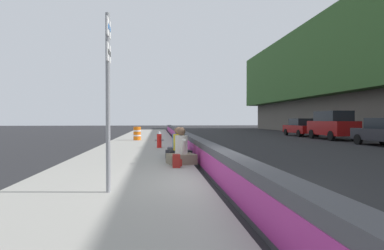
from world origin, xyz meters
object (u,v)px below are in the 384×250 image
(fire_hydrant, at_px, (159,139))
(parked_car_midline, at_px, (301,127))
(parked_car_fourth, at_px, (332,125))
(seated_person_foreground, at_px, (181,152))
(seated_person_middle, at_px, (179,149))
(construction_barrel, at_px, (137,133))
(backpack, at_px, (177,161))
(seated_person_rear, at_px, (177,146))
(route_sign_post, at_px, (108,89))

(fire_hydrant, height_order, parked_car_midline, parked_car_midline)
(fire_hydrant, distance_m, parked_car_fourth, 15.69)
(seated_person_foreground, bearing_deg, parked_car_fourth, -43.93)
(seated_person_middle, bearing_deg, parked_car_midline, -36.28)
(construction_barrel, distance_m, parked_car_midline, 16.67)
(fire_hydrant, distance_m, seated_person_foreground, 6.21)
(seated_person_foreground, xyz_separation_m, seated_person_middle, (1.33, -0.00, -0.01))
(backpack, bearing_deg, parked_car_midline, -33.70)
(construction_barrel, distance_m, parked_car_fourth, 15.38)
(seated_person_foreground, distance_m, construction_barrel, 12.67)
(backpack, bearing_deg, seated_person_middle, -5.58)
(construction_barrel, bearing_deg, backpack, -171.30)
(seated_person_middle, relative_size, construction_barrel, 1.25)
(seated_person_middle, xyz_separation_m, seated_person_rear, (1.34, -0.02, -0.02))
(route_sign_post, bearing_deg, parked_car_fourth, -40.26)
(fire_hydrant, xyz_separation_m, seated_person_foreground, (-6.17, -0.70, -0.07))
(construction_barrel, xyz_separation_m, parked_car_midline, (6.65, -15.29, 0.24))
(seated_person_foreground, bearing_deg, fire_hydrant, 6.44)
(backpack, distance_m, parked_car_midline, 23.91)
(seated_person_middle, bearing_deg, seated_person_rear, -1.06)
(parked_car_fourth, bearing_deg, route_sign_post, 139.74)
(backpack, bearing_deg, route_sign_post, 153.81)
(seated_person_foreground, height_order, seated_person_rear, seated_person_foreground)
(route_sign_post, relative_size, seated_person_middle, 3.03)
(route_sign_post, height_order, seated_person_rear, route_sign_post)
(seated_person_rear, height_order, parked_car_fourth, parked_car_fourth)
(fire_hydrant, distance_m, backpack, 6.96)
(backpack, bearing_deg, seated_person_foreground, -14.64)
(fire_hydrant, bearing_deg, seated_person_foreground, -173.56)
(route_sign_post, xyz_separation_m, construction_barrel, (16.42, 0.46, -1.59))
(fire_hydrant, height_order, parked_car_fourth, parked_car_fourth)
(parked_car_midline, bearing_deg, construction_barrel, 113.50)
(fire_hydrant, xyz_separation_m, backpack, (-6.93, -0.50, -0.25))
(seated_person_middle, distance_m, parked_car_midline, 22.06)
(parked_car_midline, bearing_deg, route_sign_post, 147.27)
(route_sign_post, bearing_deg, construction_barrel, 1.59)
(parked_car_midline, bearing_deg, seated_person_middle, 143.72)
(parked_car_fourth, xyz_separation_m, parked_car_midline, (5.51, 0.04, -0.32))
(fire_hydrant, height_order, seated_person_foreground, seated_person_foreground)
(seated_person_foreground, height_order, parked_car_fourth, parked_car_fourth)
(route_sign_post, relative_size, parked_car_fourth, 0.75)
(seated_person_rear, distance_m, backpack, 3.45)
(seated_person_rear, height_order, parked_car_midline, parked_car_midline)
(fire_hydrant, relative_size, seated_person_foreground, 0.73)
(seated_person_rear, bearing_deg, parked_car_midline, -38.40)
(seated_person_rear, height_order, construction_barrel, seated_person_rear)
(parked_car_midline, bearing_deg, fire_hydrant, 133.27)
(backpack, relative_size, parked_car_fourth, 0.08)
(seated_person_foreground, xyz_separation_m, parked_car_fourth, (13.60, -13.10, 0.67))
(seated_person_foreground, height_order, construction_barrel, seated_person_foreground)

